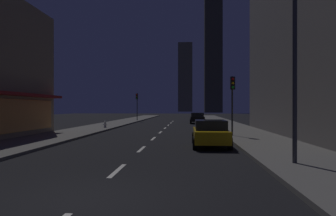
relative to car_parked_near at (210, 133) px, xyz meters
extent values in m
cube|color=black|center=(-3.60, 22.18, -0.79)|extent=(78.00, 136.00, 0.10)
cube|color=#605E59|center=(3.40, 22.18, -0.67)|extent=(4.00, 76.00, 0.15)
cube|color=#605E59|center=(-10.60, 22.18, -0.67)|extent=(4.00, 76.00, 0.15)
cube|color=silver|center=(-3.60, -6.62, -0.73)|extent=(0.16, 2.20, 0.01)
cube|color=silver|center=(-3.60, -1.42, -0.73)|extent=(0.16, 2.20, 0.01)
cube|color=silver|center=(-3.60, 3.78, -0.73)|extent=(0.16, 2.20, 0.01)
cube|color=silver|center=(-3.60, 8.98, -0.73)|extent=(0.16, 2.20, 0.01)
cube|color=silver|center=(-3.60, 14.18, -0.73)|extent=(0.16, 2.20, 0.01)
cube|color=silver|center=(-3.60, 19.38, -0.73)|extent=(0.16, 2.20, 0.01)
cube|color=silver|center=(-3.60, 24.58, -0.73)|extent=(0.16, 2.20, 0.01)
cube|color=silver|center=(-3.60, 29.78, -0.73)|extent=(0.16, 2.20, 0.01)
cube|color=#5D5946|center=(-2.80, 143.74, 17.50)|extent=(7.53, 6.93, 36.47)
cube|color=#3E3B2E|center=(9.44, 112.31, 38.35)|extent=(7.37, 6.32, 78.19)
cube|color=gold|center=(0.00, 0.05, -0.13)|extent=(1.80, 4.20, 0.65)
cube|color=black|center=(0.00, -0.15, 0.43)|extent=(1.64, 2.00, 0.55)
cylinder|color=black|center=(-0.88, 1.45, -0.40)|extent=(0.22, 0.68, 0.68)
cylinder|color=black|center=(0.88, 1.45, -0.40)|extent=(0.22, 0.68, 0.68)
cylinder|color=black|center=(-0.88, -1.35, -0.40)|extent=(0.22, 0.68, 0.68)
cylinder|color=black|center=(0.88, -1.35, -0.40)|extent=(0.22, 0.68, 0.68)
sphere|color=white|center=(-0.55, 2.10, -0.08)|extent=(0.18, 0.18, 0.18)
sphere|color=white|center=(0.55, 2.10, -0.08)|extent=(0.18, 0.18, 0.18)
cube|color=black|center=(0.00, 23.76, -0.13)|extent=(1.80, 4.20, 0.65)
cube|color=black|center=(0.00, 23.56, 0.43)|extent=(1.64, 2.00, 0.55)
cylinder|color=black|center=(-0.88, 25.16, -0.40)|extent=(0.22, 0.68, 0.68)
cylinder|color=black|center=(0.88, 25.16, -0.40)|extent=(0.22, 0.68, 0.68)
cylinder|color=black|center=(-0.88, 22.36, -0.40)|extent=(0.22, 0.68, 0.68)
cylinder|color=black|center=(0.88, 22.36, -0.40)|extent=(0.22, 0.68, 0.68)
sphere|color=white|center=(-0.55, 25.81, -0.08)|extent=(0.18, 0.18, 0.18)
sphere|color=white|center=(0.55, 25.81, -0.08)|extent=(0.18, 0.18, 0.18)
cylinder|color=#B2B2B2|center=(-9.50, 12.77, -0.32)|extent=(0.22, 0.22, 0.55)
sphere|color=#B2B2B2|center=(-9.50, 12.77, -0.04)|extent=(0.21, 0.21, 0.21)
cylinder|color=#B2B2B2|center=(-9.50, 12.77, -0.56)|extent=(0.30, 0.30, 0.06)
cylinder|color=#B2B2B2|center=(-9.66, 12.77, -0.29)|extent=(0.10, 0.10, 0.10)
cylinder|color=#B2B2B2|center=(-9.34, 12.77, -0.29)|extent=(0.10, 0.10, 0.10)
cylinder|color=#2D2D2D|center=(1.90, 4.89, 1.51)|extent=(0.12, 0.12, 4.20)
cube|color=black|center=(1.90, 4.69, 3.11)|extent=(0.32, 0.24, 0.90)
sphere|color=red|center=(1.90, 4.56, 3.39)|extent=(0.18, 0.18, 0.18)
sphere|color=#F2B20C|center=(1.90, 4.56, 3.11)|extent=(0.18, 0.18, 0.18)
sphere|color=#19D833|center=(1.90, 4.56, 2.83)|extent=(0.18, 0.18, 0.18)
cylinder|color=#2D2D2D|center=(-9.10, 29.22, 1.51)|extent=(0.12, 0.12, 4.20)
cube|color=black|center=(-9.10, 29.02, 3.11)|extent=(0.32, 0.24, 0.90)
sphere|color=red|center=(-9.10, 28.89, 3.39)|extent=(0.18, 0.18, 0.18)
sphere|color=#F2B20C|center=(-9.10, 28.89, 3.11)|extent=(0.18, 0.18, 0.18)
sphere|color=#19D833|center=(-9.10, 28.89, 2.83)|extent=(0.18, 0.18, 0.18)
cylinder|color=#38383D|center=(2.60, -5.56, 2.66)|extent=(0.16, 0.16, 6.50)
camera|label=1|loc=(-1.21, -16.56, 1.39)|focal=32.00mm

